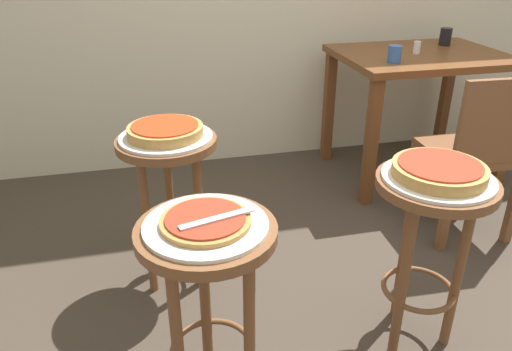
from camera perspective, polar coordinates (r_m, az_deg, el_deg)
The scene contains 16 objects.
ground_plane at distance 2.28m, azimuth 14.78°, elevation -13.21°, with size 6.00×6.00×0.00m, color #42382D.
stool_foreground at distance 1.49m, azimuth -5.46°, elevation -11.50°, with size 0.40×0.40×0.68m.
serving_plate_foreground at distance 1.39m, azimuth -5.77°, elevation -5.70°, with size 0.35×0.35×0.01m, color white.
pizza_foreground at distance 1.38m, azimuth -5.80°, elevation -5.14°, with size 0.25×0.25×0.02m.
stool_middle at distance 1.83m, azimuth 19.24°, elevation -5.25°, with size 0.40×0.40×0.68m.
serving_plate_middle at distance 1.75m, azimuth 20.08°, elevation -0.27°, with size 0.37×0.37×0.01m, color white.
pizza_middle at distance 1.74m, azimuth 20.22°, elevation 0.57°, with size 0.31×0.31×0.05m.
stool_leftside at distance 2.08m, azimuth -9.88°, elevation -0.19°, with size 0.40×0.40×0.68m.
serving_plate_leftside at distance 2.01m, azimuth -10.27°, elevation 4.35°, with size 0.37×0.37×0.01m, color silver.
pizza_leftside at distance 2.00m, azimuth -10.33°, elevation 5.11°, with size 0.30×0.30×0.05m.
dining_table at distance 3.20m, azimuth 18.16°, elevation 11.02°, with size 0.97×0.75×0.77m.
cup_near_edge at distance 2.87m, azimuth 15.56°, elevation 13.22°, with size 0.07×0.07×0.09m, color #3360B2.
cup_far_edge at distance 3.43m, azimuth 20.85°, elevation 14.61°, with size 0.07×0.07×0.11m, color black.
condiment_shaker at distance 3.13m, azimuth 17.94°, elevation 13.75°, with size 0.04×0.04×0.07m, color white.
wooden_chair at distance 2.63m, azimuth 23.96°, elevation 2.64°, with size 0.42×0.42×0.85m.
pizza_server_knife at distance 1.36m, azimuth -4.45°, elevation -4.92°, with size 0.22×0.02×0.01m, color silver.
Camera 1 is at (-0.95, -1.52, 1.42)m, focal length 34.98 mm.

